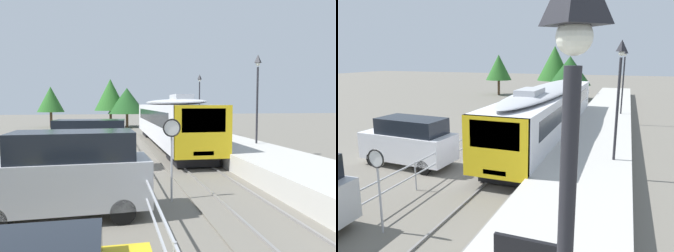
# 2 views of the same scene
# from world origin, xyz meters

# --- Properties ---
(ground_plane) EXTENTS (160.00, 160.00, 0.00)m
(ground_plane) POSITION_xyz_m (-3.00, 22.00, 0.00)
(ground_plane) COLOR #6B665B
(track_rails) EXTENTS (3.20, 60.00, 0.14)m
(track_rails) POSITION_xyz_m (0.00, 22.00, 0.03)
(track_rails) COLOR #6B665B
(track_rails) RESTS_ON ground
(commuter_train) EXTENTS (2.82, 19.68, 3.74)m
(commuter_train) POSITION_xyz_m (0.00, 22.42, 2.15)
(commuter_train) COLOR silver
(commuter_train) RESTS_ON track_rails
(station_platform) EXTENTS (3.90, 60.00, 0.90)m
(station_platform) POSITION_xyz_m (3.25, 22.00, 0.45)
(station_platform) COLOR #B7B5AD
(station_platform) RESTS_ON ground
(platform_lamp_near_end) EXTENTS (0.34, 0.34, 5.35)m
(platform_lamp_near_end) POSITION_xyz_m (4.41, 3.49, 4.62)
(platform_lamp_near_end) COLOR #232328
(platform_lamp_near_end) RESTS_ON station_platform
(platform_lamp_mid_platform) EXTENTS (0.34, 0.34, 5.35)m
(platform_lamp_mid_platform) POSITION_xyz_m (4.41, 16.36, 4.62)
(platform_lamp_mid_platform) COLOR #232328
(platform_lamp_mid_platform) RESTS_ON station_platform
(platform_lamp_far_end) EXTENTS (0.34, 0.34, 5.35)m
(platform_lamp_far_end) POSITION_xyz_m (4.41, 29.22, 4.62)
(platform_lamp_far_end) COLOR #232328
(platform_lamp_far_end) RESTS_ON station_platform
(speed_limit_sign) EXTENTS (0.61, 0.10, 2.81)m
(speed_limit_sign) POSITION_xyz_m (-2.26, 8.77, 2.12)
(speed_limit_sign) COLOR #9EA0A5
(speed_limit_sign) RESTS_ON ground
(carpark_fence) EXTENTS (0.06, 36.06, 1.25)m
(carpark_fence) POSITION_xyz_m (-3.30, 12.00, 0.91)
(carpark_fence) COLOR #9EA0A5
(carpark_fence) RESTS_ON ground
(parked_van_white) EXTENTS (5.00, 2.23, 2.51)m
(parked_van_white) POSITION_xyz_m (-5.52, 14.61, 1.29)
(parked_van_white) COLOR white
(parked_van_white) RESTS_ON ground
(tree_behind_carpark) EXTENTS (5.36, 5.36, 5.55)m
(tree_behind_carpark) POSITION_xyz_m (-2.22, 43.08, 3.74)
(tree_behind_carpark) COLOR brown
(tree_behind_carpark) RESTS_ON ground
(tree_behind_station_far) EXTENTS (4.54, 4.54, 6.87)m
(tree_behind_station_far) POSITION_xyz_m (-4.50, 44.43, 4.60)
(tree_behind_station_far) COLOR brown
(tree_behind_station_far) RESTS_ON ground
(tree_distant_left) EXTENTS (3.71, 3.71, 5.76)m
(tree_distant_left) POSITION_xyz_m (-12.83, 45.25, 3.95)
(tree_distant_left) COLOR brown
(tree_distant_left) RESTS_ON ground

